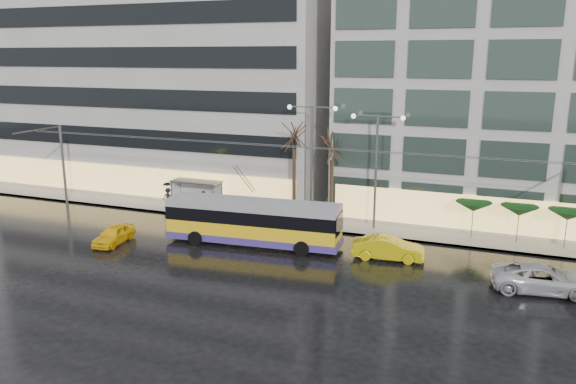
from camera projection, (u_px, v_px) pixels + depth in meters
The scene contains 21 objects.
ground at pixel (225, 267), 34.96m from camera, with size 140.00×140.00×0.00m, color black.
sidewalk at pixel (323, 212), 46.95m from camera, with size 80.00×10.00×0.15m, color gray.
kerb at pixel (304, 228), 42.46m from camera, with size 80.00×0.10×0.15m, color slate.
building_left at pixel (165, 73), 55.10m from camera, with size 34.00×14.00×22.00m, color #9E9C97.
building_right at pixel (559, 58), 42.57m from camera, with size 32.00×14.00×25.00m, color #9E9C97.
trolleybus at pixel (253, 223), 38.71m from camera, with size 12.31×5.00×5.63m.
catenary at pixel (286, 176), 40.80m from camera, with size 42.24×5.12×7.00m.
bus_shelter at pixel (194, 188), 47.10m from camera, with size 4.20×1.60×2.51m.
street_lamp_near at pixel (312, 148), 42.64m from camera, with size 3.96×0.36×9.03m.
street_lamp_far at pixel (376, 155), 40.96m from camera, with size 3.96×0.36×8.53m.
tree_a at pixel (294, 132), 43.08m from camera, with size 3.20×3.20×8.40m.
tree_b at pixel (332, 143), 42.38m from camera, with size 3.20×3.20×7.70m.
parasol_a at pixel (473, 207), 39.49m from camera, with size 2.50×2.50×2.65m.
parasol_b at pixel (519, 211), 38.44m from camera, with size 2.50×2.50×2.65m.
parasol_c at pixel (568, 215), 37.40m from camera, with size 2.50×2.50×2.65m.
taxi_a at pixel (114, 235), 39.13m from camera, with size 1.53×3.79×1.29m, color yellow.
taxi_b at pixel (388, 248), 36.10m from camera, with size 1.59×4.57×1.51m, color #CEB90A.
sedan_silver at pixel (542, 279), 31.16m from camera, with size 2.52×5.47×1.52m, color #B8B9BD.
pedestrian_a at pixel (204, 196), 46.03m from camera, with size 1.18×1.19×2.19m.
pedestrian_b at pixel (234, 205), 45.87m from camera, with size 0.94×0.92×1.53m.
pedestrian_c at pixel (168, 193), 48.21m from camera, with size 1.10×0.93×2.11m.
Camera 1 is at (15.43, -29.26, 12.85)m, focal length 35.00 mm.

